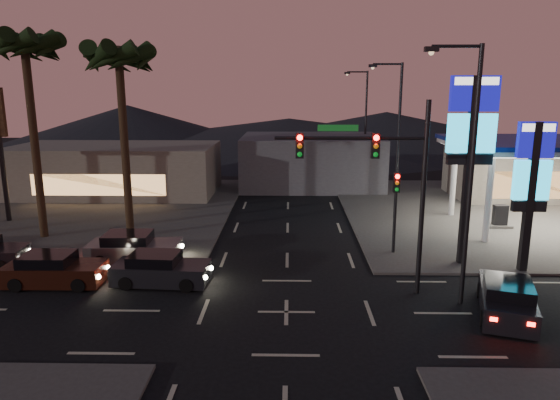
{
  "coord_description": "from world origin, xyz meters",
  "views": [
    {
      "loc": [
        0.1,
        -17.8,
        8.39
      ],
      "look_at": [
        -0.37,
        6.42,
        3.0
      ],
      "focal_mm": 32.0,
      "sensor_mm": 36.0,
      "label": 1
    }
  ],
  "objects_px": {
    "gas_station": "(558,146)",
    "suv_station": "(507,299)",
    "traffic_signal_mast": "(381,170)",
    "pylon_sign_short": "(532,174)",
    "pylon_sign_tall": "(471,133)",
    "car_lane_a_front": "(160,270)",
    "car_lane_a_mid": "(54,270)",
    "car_lane_b_front": "(133,249)"
  },
  "relations": [
    {
      "from": "car_lane_a_mid",
      "to": "car_lane_b_front",
      "type": "bearing_deg",
      "value": 49.44
    },
    {
      "from": "traffic_signal_mast",
      "to": "suv_station",
      "type": "xyz_separation_m",
      "value": [
        4.56,
        -2.06,
        -4.56
      ]
    },
    {
      "from": "car_lane_a_mid",
      "to": "suv_station",
      "type": "relative_size",
      "value": 0.95
    },
    {
      "from": "car_lane_a_mid",
      "to": "suv_station",
      "type": "xyz_separation_m",
      "value": [
        18.52,
        -2.66,
        0.01
      ]
    },
    {
      "from": "traffic_signal_mast",
      "to": "pylon_sign_tall",
      "type": "bearing_deg",
      "value": 36.52
    },
    {
      "from": "gas_station",
      "to": "pylon_sign_short",
      "type": "xyz_separation_m",
      "value": [
        -5.0,
        -7.5,
        -0.42
      ]
    },
    {
      "from": "traffic_signal_mast",
      "to": "car_lane_a_front",
      "type": "xyz_separation_m",
      "value": [
        -9.32,
        0.78,
        -4.58
      ]
    },
    {
      "from": "pylon_sign_short",
      "to": "car_lane_a_front",
      "type": "distance_m",
      "value": 17.13
    },
    {
      "from": "car_lane_a_mid",
      "to": "suv_station",
      "type": "distance_m",
      "value": 18.71
    },
    {
      "from": "car_lane_a_front",
      "to": "car_lane_b_front",
      "type": "height_order",
      "value": "car_lane_b_front"
    },
    {
      "from": "pylon_sign_tall",
      "to": "car_lane_a_front",
      "type": "height_order",
      "value": "pylon_sign_tall"
    },
    {
      "from": "traffic_signal_mast",
      "to": "suv_station",
      "type": "bearing_deg",
      "value": -24.31
    },
    {
      "from": "gas_station",
      "to": "car_lane_a_front",
      "type": "xyz_separation_m",
      "value": [
        -21.56,
        -9.23,
        -4.43
      ]
    },
    {
      "from": "pylon_sign_tall",
      "to": "pylon_sign_short",
      "type": "relative_size",
      "value": 1.29
    },
    {
      "from": "pylon_sign_short",
      "to": "car_lane_b_front",
      "type": "height_order",
      "value": "pylon_sign_short"
    },
    {
      "from": "gas_station",
      "to": "pylon_sign_tall",
      "type": "distance_m",
      "value": 10.01
    },
    {
      "from": "traffic_signal_mast",
      "to": "car_lane_a_front",
      "type": "height_order",
      "value": "traffic_signal_mast"
    },
    {
      "from": "pylon_sign_short",
      "to": "car_lane_b_front",
      "type": "relative_size",
      "value": 1.52
    },
    {
      "from": "car_lane_a_front",
      "to": "gas_station",
      "type": "bearing_deg",
      "value": 23.17
    },
    {
      "from": "gas_station",
      "to": "pylon_sign_short",
      "type": "bearing_deg",
      "value": -123.69
    },
    {
      "from": "car_lane_a_mid",
      "to": "car_lane_b_front",
      "type": "distance_m",
      "value": 3.97
    },
    {
      "from": "gas_station",
      "to": "car_lane_b_front",
      "type": "distance_m",
      "value": 24.86
    },
    {
      "from": "gas_station",
      "to": "pylon_sign_tall",
      "type": "relative_size",
      "value": 1.36
    },
    {
      "from": "pylon_sign_tall",
      "to": "suv_station",
      "type": "height_order",
      "value": "pylon_sign_tall"
    },
    {
      "from": "car_lane_a_mid",
      "to": "gas_station",
      "type": "bearing_deg",
      "value": 19.76
    },
    {
      "from": "pylon_sign_tall",
      "to": "car_lane_a_front",
      "type": "xyz_separation_m",
      "value": [
        -14.06,
        -2.73,
        -5.75
      ]
    },
    {
      "from": "pylon_sign_tall",
      "to": "suv_station",
      "type": "bearing_deg",
      "value": -91.83
    },
    {
      "from": "traffic_signal_mast",
      "to": "pylon_sign_short",
      "type": "bearing_deg",
      "value": 19.13
    },
    {
      "from": "car_lane_a_front",
      "to": "car_lane_b_front",
      "type": "relative_size",
      "value": 0.95
    },
    {
      "from": "car_lane_b_front",
      "to": "pylon_sign_tall",
      "type": "bearing_deg",
      "value": -0.37
    },
    {
      "from": "traffic_signal_mast",
      "to": "suv_station",
      "type": "relative_size",
      "value": 1.74
    },
    {
      "from": "pylon_sign_short",
      "to": "gas_station",
      "type": "bearing_deg",
      "value": 56.31
    },
    {
      "from": "car_lane_a_front",
      "to": "car_lane_a_mid",
      "type": "bearing_deg",
      "value": -177.74
    },
    {
      "from": "gas_station",
      "to": "suv_station",
      "type": "xyz_separation_m",
      "value": [
        -7.68,
        -12.07,
        -4.42
      ]
    },
    {
      "from": "pylon_sign_tall",
      "to": "traffic_signal_mast",
      "type": "xyz_separation_m",
      "value": [
        -4.74,
        -3.51,
        -1.17
      ]
    },
    {
      "from": "pylon_sign_tall",
      "to": "suv_station",
      "type": "distance_m",
      "value": 8.0
    },
    {
      "from": "pylon_sign_tall",
      "to": "traffic_signal_mast",
      "type": "bearing_deg",
      "value": -143.48
    },
    {
      "from": "pylon_sign_short",
      "to": "car_lane_a_front",
      "type": "relative_size",
      "value": 1.6
    },
    {
      "from": "gas_station",
      "to": "suv_station",
      "type": "height_order",
      "value": "gas_station"
    },
    {
      "from": "pylon_sign_short",
      "to": "car_lane_b_front",
      "type": "distance_m",
      "value": 19.07
    },
    {
      "from": "gas_station",
      "to": "pylon_sign_tall",
      "type": "bearing_deg",
      "value": -139.09
    },
    {
      "from": "traffic_signal_mast",
      "to": "car_lane_a_mid",
      "type": "relative_size",
      "value": 1.84
    }
  ]
}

